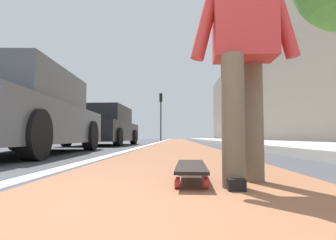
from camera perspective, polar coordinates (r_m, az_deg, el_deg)
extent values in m
plane|color=#38383D|center=(10.50, 2.02, -5.19)|extent=(80.00, 80.00, 0.00)
cube|color=brown|center=(24.50, 1.96, -4.23)|extent=(56.00, 2.01, 0.00)
cube|color=silver|center=(20.53, -1.27, -4.36)|extent=(52.00, 0.16, 0.01)
cube|color=#9E9B93|center=(18.80, 12.28, -4.15)|extent=(52.00, 3.20, 0.15)
cube|color=slate|center=(23.60, 16.91, 5.72)|extent=(40.00, 1.20, 8.07)
cylinder|color=red|center=(2.31, 2.49, -10.27)|extent=(0.07, 0.03, 0.07)
cylinder|color=red|center=(2.31, 6.78, -10.25)|extent=(0.07, 0.03, 0.07)
cylinder|color=red|center=(1.72, 1.90, -12.64)|extent=(0.07, 0.03, 0.07)
cylinder|color=red|center=(1.72, 7.71, -12.60)|extent=(0.07, 0.03, 0.07)
cube|color=silver|center=(2.30, 4.63, -9.10)|extent=(0.06, 0.12, 0.02)
cube|color=silver|center=(1.71, 4.80, -11.06)|extent=(0.06, 0.12, 0.02)
cube|color=black|center=(2.00, 4.70, -9.29)|extent=(0.85, 0.23, 0.02)
cylinder|color=brown|center=(1.76, 13.07, -0.07)|extent=(0.14, 0.14, 0.82)
cylinder|color=brown|center=(2.05, 16.93, -0.48)|extent=(0.14, 0.14, 0.82)
cube|color=black|center=(1.78, 13.25, -12.22)|extent=(0.26, 0.11, 0.07)
cube|color=#B22D2D|center=(2.06, 15.16, 19.85)|extent=(0.26, 0.41, 0.60)
cylinder|color=#B22D2D|center=(2.03, 8.06, 20.12)|extent=(0.10, 0.24, 0.60)
cylinder|color=#B22D2D|center=(2.12, 21.93, 19.33)|extent=(0.10, 0.24, 0.60)
cube|color=#4C5156|center=(5.69, -27.16, -0.69)|extent=(4.61, 1.97, 0.70)
cube|color=#4C5156|center=(5.62, -27.65, 6.02)|extent=(2.57, 1.73, 0.60)
cube|color=#4C606B|center=(6.74, -22.89, 4.37)|extent=(0.12, 1.54, 0.51)
cylinder|color=black|center=(7.31, -28.20, -2.85)|extent=(0.69, 0.25, 0.68)
cylinder|color=black|center=(6.72, -15.48, -3.11)|extent=(0.69, 0.25, 0.68)
cylinder|color=black|center=(4.06, -25.45, -2.72)|extent=(0.69, 0.25, 0.68)
cube|color=black|center=(11.05, -12.82, -2.32)|extent=(4.56, 1.99, 0.70)
cube|color=black|center=(10.94, -13.00, 1.10)|extent=(2.53, 1.78, 0.60)
cube|color=#4C606B|center=(12.12, -11.32, 0.64)|extent=(0.09, 1.63, 0.51)
cylinder|color=black|center=(12.64, -14.88, -3.38)|extent=(0.63, 0.24, 0.62)
cylinder|color=black|center=(12.20, -6.98, -3.47)|extent=(0.63, 0.24, 0.62)
cylinder|color=black|center=(10.03, -19.96, -3.29)|extent=(0.63, 0.24, 0.62)
cylinder|color=black|center=(9.47, -10.11, -3.44)|extent=(0.63, 0.24, 0.62)
cylinder|color=#2D2D2D|center=(26.13, -1.46, -0.22)|extent=(0.12, 0.12, 3.62)
cube|color=black|center=(26.35, -1.46, 4.58)|extent=(0.24, 0.28, 0.80)
sphere|color=#360606|center=(26.52, -1.44, 5.10)|extent=(0.16, 0.16, 0.16)
sphere|color=#392907|center=(26.48, -1.44, 4.54)|extent=(0.16, 0.16, 0.16)
sphere|color=green|center=(26.45, -1.44, 3.98)|extent=(0.16, 0.16, 0.16)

